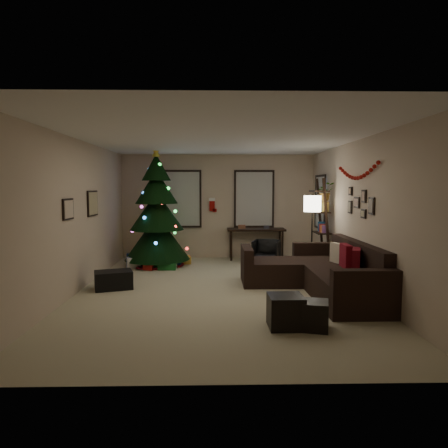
{
  "coord_description": "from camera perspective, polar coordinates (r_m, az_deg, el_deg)",
  "views": [
    {
      "loc": [
        -0.07,
        -7.17,
        1.85
      ],
      "look_at": [
        0.1,
        0.6,
        1.15
      ],
      "focal_mm": 32.64,
      "sensor_mm": 36.0,
      "label": 1
    }
  ],
  "objects": [
    {
      "name": "wall_front",
      "position": [
        3.7,
        -0.15,
        -2.61
      ],
      "size": [
        5.0,
        0.0,
        5.0
      ],
      "primitive_type": "plane",
      "rotation": [
        -1.57,
        0.0,
        0.0
      ],
      "color": "beige",
      "rests_on": "floor"
    },
    {
      "name": "ottoman_near",
      "position": [
        5.56,
        8.62,
        -12.01
      ],
      "size": [
        0.46,
        0.46,
        0.43
      ],
      "primitive_type": "cube",
      "rotation": [
        0.0,
        0.0,
        0.02
      ],
      "color": "black",
      "rests_on": "floor"
    },
    {
      "name": "sofa",
      "position": [
        7.52,
        13.38,
        -6.89
      ],
      "size": [
        2.06,
        2.98,
        0.91
      ],
      "color": "black",
      "rests_on": "floor"
    },
    {
      "name": "storage_bin",
      "position": [
        7.77,
        -15.21,
        -7.56
      ],
      "size": [
        0.76,
        0.62,
        0.33
      ],
      "primitive_type": "cube",
      "rotation": [
        0.0,
        0.0,
        0.32
      ],
      "color": "black",
      "rests_on": "floor"
    },
    {
      "name": "floor",
      "position": [
        7.4,
        -0.68,
        -9.32
      ],
      "size": [
        7.0,
        7.0,
        0.0
      ],
      "primitive_type": "plane",
      "color": "#BAB08C",
      "rests_on": "ground"
    },
    {
      "name": "window_back_right",
      "position": [
        10.69,
        4.23,
        3.53
      ],
      "size": [
        1.05,
        0.06,
        1.5
      ],
      "color": "#728CB2",
      "rests_on": "wall_back"
    },
    {
      "name": "floor_lamp",
      "position": [
        8.65,
        12.27,
        2.07
      ],
      "size": [
        0.35,
        0.35,
        1.68
      ],
      "rotation": [
        0.0,
        0.0,
        0.15
      ],
      "color": "black",
      "rests_on": "floor"
    },
    {
      "name": "desk",
      "position": [
        10.5,
        4.52,
        -1.14
      ],
      "size": [
        1.48,
        0.53,
        0.8
      ],
      "color": "black",
      "rests_on": "floor"
    },
    {
      "name": "gallery",
      "position": [
        7.54,
        18.53,
        2.77
      ],
      "size": [
        0.03,
        1.25,
        0.54
      ],
      "color": "black",
      "rests_on": "wall_right"
    },
    {
      "name": "presents",
      "position": [
        9.69,
        -9.46,
        -5.23
      ],
      "size": [
        1.5,
        1.01,
        0.3
      ],
      "rotation": [
        0.0,
        0.0,
        0.35
      ],
      "color": "navy",
      "rests_on": "floor"
    },
    {
      "name": "ottoman_far",
      "position": [
        5.57,
        12.35,
        -12.36
      ],
      "size": [
        0.48,
        0.48,
        0.37
      ],
      "primitive_type": "cube",
      "rotation": [
        0.0,
        0.0,
        -0.26
      ],
      "color": "black",
      "rests_on": "floor"
    },
    {
      "name": "stocking_left",
      "position": [
        10.62,
        -1.64,
        2.75
      ],
      "size": [
        0.2,
        0.05,
        0.36
      ],
      "color": "#990F0C",
      "rests_on": "wall_back"
    },
    {
      "name": "wall_right",
      "position": [
        7.63,
        18.44,
        1.13
      ],
      "size": [
        0.0,
        7.0,
        7.0
      ],
      "primitive_type": "plane",
      "rotation": [
        1.57,
        0.0,
        -1.57
      ],
      "color": "beige",
      "rests_on": "floor"
    },
    {
      "name": "window_right_wall",
      "position": [
        10.05,
        13.4,
        3.01
      ],
      "size": [
        0.06,
        0.9,
        1.3
      ],
      "color": "#728CB2",
      "rests_on": "wall_right"
    },
    {
      "name": "garland",
      "position": [
        7.66,
        18.09,
        7.01
      ],
      "size": [
        0.08,
        1.9,
        0.3
      ],
      "primitive_type": null,
      "color": "#A5140C",
      "rests_on": "wall_right"
    },
    {
      "name": "window_back_left",
      "position": [
        10.68,
        -6.0,
        3.51
      ],
      "size": [
        1.05,
        0.06,
        1.5
      ],
      "color": "#728CB2",
      "rests_on": "wall_back"
    },
    {
      "name": "christmas_tree",
      "position": [
        9.74,
        -9.38,
        1.17
      ],
      "size": [
        1.54,
        1.54,
        2.86
      ],
      "rotation": [
        0.0,
        0.0,
        -0.08
      ],
      "color": "black",
      "rests_on": "floor"
    },
    {
      "name": "potted_plant",
      "position": [
        9.02,
        14.02,
        4.79
      ],
      "size": [
        0.5,
        0.44,
        0.5
      ],
      "primitive_type": "imported",
      "rotation": [
        0.0,
        0.0,
        0.11
      ],
      "color": "#4C4C4C",
      "rests_on": "bookshelf"
    },
    {
      "name": "desk_chair",
      "position": [
        9.94,
        5.95,
        -3.88
      ],
      "size": [
        0.7,
        0.68,
        0.59
      ],
      "primitive_type": "imported",
      "rotation": [
        0.0,
        0.0,
        -0.29
      ],
      "color": "black",
      "rests_on": "floor"
    },
    {
      "name": "pillow_red_b",
      "position": [
        7.43,
        16.7,
        -4.45
      ],
      "size": [
        0.14,
        0.45,
        0.44
      ],
      "primitive_type": "cube",
      "rotation": [
        0.0,
        0.0,
        -0.05
      ],
      "color": "maroon",
      "rests_on": "sofa"
    },
    {
      "name": "wall_back",
      "position": [
        10.68,
        -0.88,
        2.46
      ],
      "size": [
        5.0,
        0.0,
        5.0
      ],
      "primitive_type": "plane",
      "rotation": [
        1.57,
        0.0,
        0.0
      ],
      "color": "beige",
      "rests_on": "floor"
    },
    {
      "name": "pillow_cream",
      "position": [
        7.85,
        15.68,
        -3.98
      ],
      "size": [
        0.22,
        0.39,
        0.37
      ],
      "primitive_type": "cube",
      "rotation": [
        0.0,
        0.0,
        0.33
      ],
      "color": "beige",
      "rests_on": "sofa"
    },
    {
      "name": "bookshelf",
      "position": [
        9.22,
        13.65,
        -0.34
      ],
      "size": [
        0.3,
        0.6,
        2.05
      ],
      "color": "black",
      "rests_on": "floor"
    },
    {
      "name": "wall_left",
      "position": [
        7.58,
        -19.94,
        1.06
      ],
      "size": [
        0.0,
        7.0,
        7.0
      ],
      "primitive_type": "plane",
      "rotation": [
        1.57,
        0.0,
        1.57
      ],
      "color": "beige",
      "rests_on": "floor"
    },
    {
      "name": "art_map",
      "position": [
        8.4,
        -17.94,
        2.77
      ],
      "size": [
        0.04,
        0.6,
        0.5
      ],
      "color": "black",
      "rests_on": "wall_left"
    },
    {
      "name": "art_abstract",
      "position": [
        7.13,
        -21.01,
        1.95
      ],
      "size": [
        0.04,
        0.45,
        0.35
      ],
      "color": "black",
      "rests_on": "wall_left"
    },
    {
      "name": "stocking_right",
      "position": [
        10.76,
        0.12,
        2.7
      ],
      "size": [
        0.2,
        0.05,
        0.36
      ],
      "color": "#990F0C",
      "rests_on": "wall_back"
    },
    {
      "name": "ceiling",
      "position": [
        7.22,
        -0.7,
        11.91
      ],
      "size": [
        7.0,
        7.0,
        0.0
      ],
      "primitive_type": "plane",
      "rotation": [
        3.14,
        0.0,
        0.0
      ],
      "color": "white",
      "rests_on": "floor"
    },
    {
      "name": "pillow_red_a",
      "position": [
        6.94,
        18.02,
        -5.15
      ],
      "size": [
        0.27,
        0.46,
        0.45
      ],
      "primitive_type": "cube",
      "rotation": [
        0.0,
        0.0,
        -0.35
      ],
      "color": "maroon",
      "rests_on": "sofa"
    }
  ]
}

